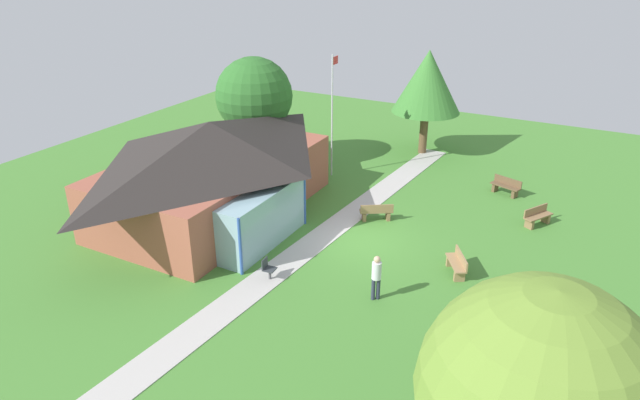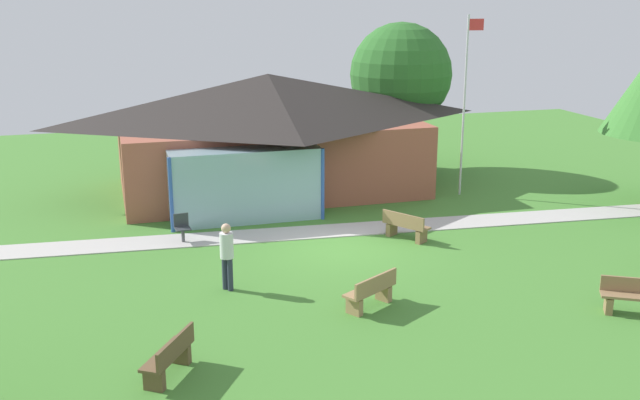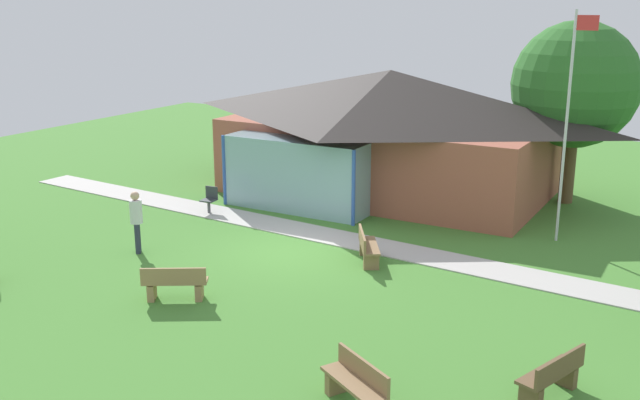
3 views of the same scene
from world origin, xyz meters
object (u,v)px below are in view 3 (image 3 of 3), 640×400
Objects in this scene: flagpole at (568,119)px; bench_front_center at (175,284)px; bench_front_right at (356,385)px; visitor_strolling_lawn at (136,217)px; patio_chair_west at (210,200)px; bench_rear_near_path at (367,248)px; pavilion at (386,130)px; bench_lawn_far_right at (552,376)px; tree_behind_pavilion_right at (575,85)px.

flagpole is 4.30× the size of bench_front_center.
bench_front_right is at bearing -50.66° from bench_front_center.
patio_chair_west is at bearing -28.14° from visitor_strolling_lawn.
flagpole is at bearing 105.36° from bench_rear_near_path.
pavilion reaches higher than bench_front_center.
pavilion is 7.30m from flagpole.
bench_front_right is 7.18m from bench_rear_near_path.
bench_rear_near_path is at bearing 71.19° from bench_lawn_far_right.
bench_front_center is 14.98m from tree_behind_pavilion_right.
patio_chair_west reaches higher than bench_rear_near_path.
bench_front_center is (-5.74, 2.03, 0.00)m from bench_front_right.
tree_behind_pavilion_right is at bearing -61.55° from bench_front_right.
pavilion is 1.94× the size of tree_behind_pavilion_right.
tree_behind_pavilion_right is (5.99, 1.79, 1.74)m from pavilion.
patio_chair_west is 0.14× the size of tree_behind_pavilion_right.
visitor_strolling_lawn is (-9.83, -6.77, -2.53)m from flagpole.
bench_front_center is 0.97× the size of bench_lawn_far_right.
bench_front_right is at bearing -152.62° from visitor_strolling_lawn.
bench_front_right is at bearing -67.13° from pavilion.
visitor_strolling_lawn is at bearing 114.94° from bench_front_center.
pavilion is at bearing 58.53° from bench_front_center.
flagpole is 7.56× the size of patio_chair_west.
tree_behind_pavilion_right is at bearing -149.95° from patio_chair_west.
pavilion is 7.67m from bench_rear_near_path.
pavilion reaches higher than visitor_strolling_lawn.
bench_lawn_far_right is (2.85, 1.96, 0.00)m from bench_front_right.
tree_behind_pavilion_right reaches higher than bench_rear_near_path.
bench_front_right is 9.73m from visitor_strolling_lawn.
visitor_strolling_lawn is at bearing -99.04° from bench_rear_near_path.
bench_rear_near_path and bench_lawn_far_right have the same top height.
tree_behind_pavilion_right reaches higher than bench_front_right.
tree_behind_pavilion_right reaches higher than pavilion.
patio_chair_west is at bearing 90.29° from bench_front_center.
bench_front_center is at bearing -90.29° from pavilion.
flagpole reaches higher than patio_chair_west.
bench_rear_near_path is at bearing -110.74° from tree_behind_pavilion_right.
flagpole is 11.55m from bench_front_center.
flagpole is at bearing 21.38° from bench_front_center.
pavilion is 7.85× the size of bench_front_center.
bench_rear_near_path is (-4.01, -4.32, -3.15)m from flagpole.
patio_chair_west is at bearing -135.90° from bench_rear_near_path.
bench_rear_near_path is 5.28m from bench_front_center.
bench_lawn_far_right is at bearing -138.06° from visitor_strolling_lawn.
pavilion is 13.80× the size of patio_chair_west.
patio_chair_west reaches higher than bench_front_center.
bench_front_right is 0.97× the size of bench_lawn_far_right.
pavilion is at bearing 169.41° from bench_rear_near_path.
bench_front_center is 8.58m from bench_lawn_far_right.
bench_front_right and bench_lawn_far_right have the same top height.
visitor_strolling_lawn reaches higher than patio_chair_west.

